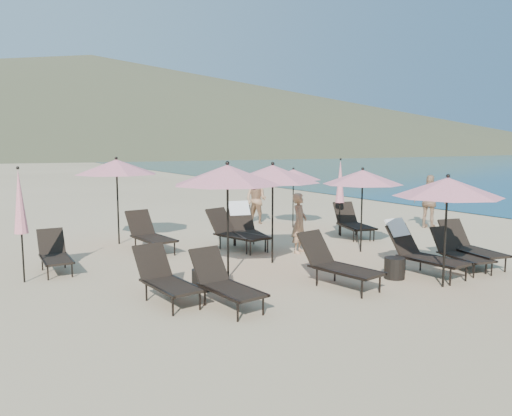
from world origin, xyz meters
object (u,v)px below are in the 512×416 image
umbrella_open_1 (273,174)px  side_table_1 (395,268)px  lounger_6 (55,253)px  lounger_8 (246,226)px  lounger_5 (470,246)px  umbrella_open_2 (363,177)px  lounger_9 (235,231)px  lounger_0 (165,278)px  side_table_0 (202,280)px  lounger_10 (353,222)px  lounger_2 (337,263)px  lounger_3 (420,249)px  lounger_1 (225,282)px  umbrella_open_0 (227,175)px  umbrella_open_5 (448,187)px  lounger_4 (459,251)px  umbrella_open_4 (293,175)px  umbrella_closed_0 (340,182)px  beachgoer_b (256,200)px  beachgoer_a (299,223)px  umbrella_open_3 (116,167)px  beachgoer_c (430,202)px  umbrella_closed_1 (20,202)px  lounger_11 (351,223)px

umbrella_open_1 → side_table_1: bearing=-59.1°
lounger_6 → lounger_8: size_ratio=0.76×
lounger_5 → lounger_6: size_ratio=1.18×
lounger_5 → umbrella_open_2: umbrella_open_2 is taller
umbrella_open_2 → lounger_9: bearing=143.6°
lounger_0 → umbrella_open_2: bearing=6.9°
lounger_8 → side_table_0: bearing=-118.9°
lounger_8 → lounger_10: 3.48m
lounger_2 → lounger_3: lounger_3 is taller
lounger_1 → umbrella_open_0: 2.52m
umbrella_open_5 → lounger_0: bearing=159.6°
lounger_3 → lounger_5: size_ratio=1.04×
lounger_4 → lounger_6: lounger_4 is taller
umbrella_open_4 → umbrella_closed_0: 1.97m
lounger_2 → beachgoer_b: (2.58, 7.57, 0.37)m
umbrella_open_4 → beachgoer_a: size_ratio=1.31×
lounger_9 → umbrella_closed_0: umbrella_closed_0 is taller
umbrella_open_3 → beachgoer_c: umbrella_open_3 is taller
lounger_5 → beachgoer_a: size_ratio=1.16×
lounger_8 → umbrella_open_2: bearing=-32.2°
lounger_8 → umbrella_closed_1: size_ratio=0.84×
umbrella_open_1 → umbrella_open_3: 4.78m
beachgoer_b → beachgoer_c: size_ratio=0.95×
umbrella_open_0 → beachgoer_a: (2.70, 1.29, -1.38)m
lounger_4 → lounger_11: 4.26m
umbrella_open_2 → beachgoer_a: bearing=152.4°
lounger_8 → umbrella_open_0: bearing=-114.0°
side_table_1 → lounger_11: bearing=59.8°
lounger_4 → lounger_8: (-2.87, 4.59, 0.15)m
lounger_10 → umbrella_open_3: (-6.36, 2.46, 1.69)m
lounger_8 → umbrella_closed_0: bearing=12.0°
beachgoer_a → umbrella_open_5: bearing=-119.1°
umbrella_open_2 → side_table_0: umbrella_open_2 is taller
lounger_1 → umbrella_closed_0: (6.07, 4.31, 1.21)m
lounger_8 → lounger_10: size_ratio=1.08×
umbrella_closed_0 → umbrella_closed_1: 8.93m
lounger_0 → lounger_4: lounger_0 is taller
umbrella_open_0 → beachgoer_b: bearing=55.2°
lounger_1 → umbrella_open_3: bearing=84.5°
lounger_8 → lounger_2: bearing=-83.2°
umbrella_open_4 → beachgoer_b: bearing=116.1°
lounger_10 → umbrella_open_2: (-1.23, -1.73, 1.47)m
umbrella_open_2 → umbrella_closed_1: umbrella_closed_1 is taller
umbrella_open_3 → lounger_2: bearing=-68.1°
lounger_8 → lounger_9: (-0.42, -0.16, -0.08)m
umbrella_open_4 → beachgoer_b: size_ratio=1.19×
umbrella_closed_0 → umbrella_open_0: bearing=-152.5°
lounger_5 → umbrella_open_5: (-2.00, -0.92, 1.49)m
umbrella_open_3 → side_table_1: bearing=-58.7°
lounger_1 → umbrella_open_1: size_ratio=0.70×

